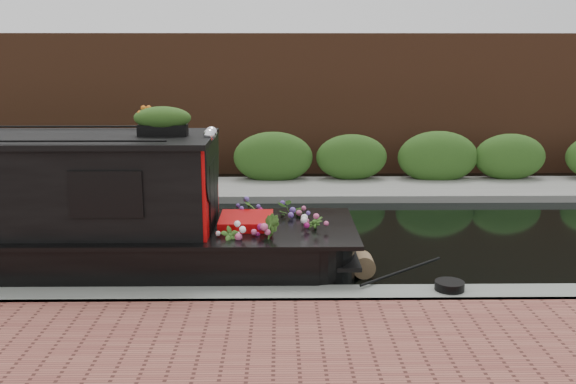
{
  "coord_description": "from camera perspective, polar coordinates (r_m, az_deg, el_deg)",
  "views": [
    {
      "loc": [
        0.35,
        -11.7,
        3.57
      ],
      "look_at": [
        0.5,
        -0.6,
        1.08
      ],
      "focal_mm": 40.0,
      "sensor_mm": 36.0,
      "label": 1
    }
  ],
  "objects": [
    {
      "name": "far_brick_wall",
      "position": [
        19.24,
        -1.82,
        1.91
      ],
      "size": [
        40.0,
        1.0,
        8.0
      ],
      "primitive_type": "cube",
      "color": "brown",
      "rests_on": "ground"
    },
    {
      "name": "coiled_mooring_rope",
      "position": [
        9.4,
        14.17,
        -8.07
      ],
      "size": [
        0.42,
        0.42,
        0.12
      ],
      "primitive_type": "cylinder",
      "color": "black",
      "rests_on": "near_bank_coping"
    },
    {
      "name": "near_bank_coping",
      "position": [
        9.14,
        -2.96,
        -10.39
      ],
      "size": [
        40.0,
        0.6,
        0.5
      ],
      "primitive_type": "cube",
      "color": "slate",
      "rests_on": "ground"
    },
    {
      "name": "rope_fender",
      "position": [
        10.43,
        6.68,
        -6.43
      ],
      "size": [
        0.36,
        0.4,
        0.36
      ],
      "primitive_type": "cylinder",
      "rotation": [
        1.57,
        0.0,
        0.0
      ],
      "color": "brown",
      "rests_on": "ground"
    },
    {
      "name": "ground",
      "position": [
        12.24,
        -2.39,
        -4.35
      ],
      "size": [
        80.0,
        80.0,
        0.0
      ],
      "primitive_type": "plane",
      "color": "black",
      "rests_on": "ground"
    },
    {
      "name": "far_hedge",
      "position": [
        17.18,
        -1.94,
        0.61
      ],
      "size": [
        40.0,
        1.1,
        2.8
      ],
      "primitive_type": "cube",
      "color": "#2E561C",
      "rests_on": "ground"
    },
    {
      "name": "far_bank_path",
      "position": [
        16.3,
        -2.0,
        -0.04
      ],
      "size": [
        40.0,
        2.4,
        0.34
      ],
      "primitive_type": "cube",
      "color": "gray",
      "rests_on": "ground"
    }
  ]
}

